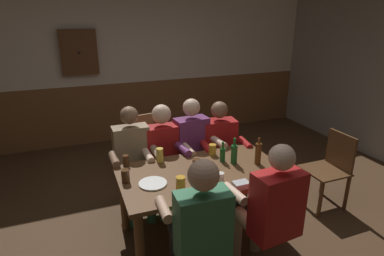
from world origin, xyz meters
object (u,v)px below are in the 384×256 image
(chair_empty_near_right, at_px, (330,167))
(bottle_1, at_px, (258,153))
(person_1, at_px, (164,153))
(pint_glass_4, at_px, (221,180))
(dining_table, at_px, (202,181))
(condiment_caddy, at_px, (241,185))
(pint_glass_5, at_px, (181,184))
(pint_glass_1, at_px, (160,155))
(pint_glass_2, at_px, (196,165))
(person_2, at_px, (194,147))
(chair_empty_near_left, at_px, (144,146))
(person_4, at_px, (199,224))
(pint_glass_6, at_px, (212,150))
(pint_glass_0, at_px, (126,161))
(person_3, at_px, (220,145))
(plate_0, at_px, (153,183))
(bottle_0, at_px, (234,154))
(person_5, at_px, (271,206))
(bottle_2, at_px, (223,154))
(table_candle, at_px, (201,187))
(person_0, at_px, (133,158))
(wall_dart_cabinet, at_px, (79,52))
(pint_glass_3, at_px, (125,176))

(chair_empty_near_right, height_order, bottle_1, bottle_1)
(person_1, height_order, pint_glass_4, person_1)
(dining_table, height_order, condiment_caddy, condiment_caddy)
(pint_glass_5, bearing_deg, condiment_caddy, -14.38)
(pint_glass_1, xyz_separation_m, pint_glass_4, (0.36, -0.67, -0.01))
(pint_glass_4, bearing_deg, pint_glass_2, 104.00)
(person_2, height_order, bottle_1, person_2)
(dining_table, xyz_separation_m, chair_empty_near_left, (-0.25, 1.41, -0.15))
(pint_glass_2, bearing_deg, chair_empty_near_right, -1.15)
(person_4, xyz_separation_m, pint_glass_6, (0.57, 1.00, 0.10))
(pint_glass_2, bearing_deg, person_4, -110.28)
(dining_table, xyz_separation_m, bottle_1, (0.58, -0.05, 0.22))
(chair_empty_near_left, relative_size, pint_glass_0, 7.90)
(person_3, height_order, person_4, person_4)
(plate_0, xyz_separation_m, bottle_0, (0.87, 0.12, 0.10))
(pint_glass_2, bearing_deg, person_5, -63.46)
(chair_empty_near_right, relative_size, pint_glass_5, 6.58)
(pint_glass_6, bearing_deg, bottle_2, -82.05)
(bottle_0, bearing_deg, pint_glass_1, 156.43)
(person_1, distance_m, pint_glass_2, 0.66)
(person_1, distance_m, person_4, 1.36)
(table_candle, relative_size, pint_glass_6, 0.69)
(person_4, relative_size, pint_glass_2, 10.17)
(person_1, relative_size, table_candle, 15.20)
(person_4, bearing_deg, bottle_2, 56.44)
(person_5, height_order, chair_empty_near_left, person_5)
(chair_empty_near_right, bearing_deg, chair_empty_near_left, 52.81)
(person_0, relative_size, wall_dart_cabinet, 1.76)
(chair_empty_near_right, bearing_deg, person_1, 69.25)
(condiment_caddy, bearing_deg, pint_glass_4, 153.58)
(pint_glass_5, relative_size, wall_dart_cabinet, 0.19)
(person_5, relative_size, table_candle, 15.66)
(table_candle, height_order, condiment_caddy, table_candle)
(pint_glass_0, distance_m, pint_glass_3, 0.33)
(pint_glass_0, relative_size, pint_glass_5, 0.83)
(pint_glass_1, bearing_deg, person_3, 21.51)
(pint_glass_4, bearing_deg, person_5, -53.58)
(person_4, xyz_separation_m, pint_glass_3, (-0.41, 0.74, 0.11))
(person_0, relative_size, table_candle, 15.40)
(person_5, xyz_separation_m, pint_glass_3, (-1.03, 0.75, 0.11))
(pint_glass_1, bearing_deg, wall_dart_cabinet, 102.32)
(pint_glass_3, bearing_deg, plate_0, -30.63)
(table_candle, bearing_deg, bottle_2, 46.70)
(pint_glass_0, xyz_separation_m, pint_glass_4, (0.70, -0.70, 0.01))
(person_4, bearing_deg, pint_glass_1, 92.91)
(person_5, relative_size, bottle_2, 5.89)
(pint_glass_4, bearing_deg, condiment_caddy, -26.42)
(bottle_2, bearing_deg, person_0, 146.39)
(condiment_caddy, height_order, pint_glass_4, pint_glass_4)
(bottle_0, bearing_deg, table_candle, -144.05)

